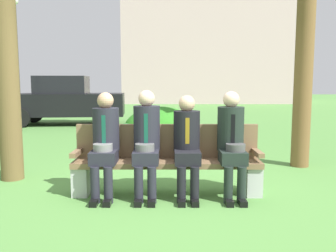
% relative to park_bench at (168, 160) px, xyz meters
% --- Properties ---
extents(ground_plane, '(80.00, 80.00, 0.00)m').
position_rel_park_bench_xyz_m(ground_plane, '(0.02, 0.05, -0.44)').
color(ground_plane, '#51883E').
extents(park_bench, '(2.42, 0.44, 0.90)m').
position_rel_park_bench_xyz_m(park_bench, '(0.00, 0.00, 0.00)').
color(park_bench, brown).
rests_on(park_bench, ground).
extents(seated_man_leftmost, '(0.34, 0.72, 1.33)m').
position_rel_park_bench_xyz_m(seated_man_leftmost, '(-0.79, -0.13, 0.30)').
color(seated_man_leftmost, '#23232D').
rests_on(seated_man_leftmost, ground).
extents(seated_man_centerleft, '(0.34, 0.72, 1.36)m').
position_rel_park_bench_xyz_m(seated_man_centerleft, '(-0.26, -0.13, 0.31)').
color(seated_man_centerleft, '#23232D').
rests_on(seated_man_centerleft, ground).
extents(seated_man_centerright, '(0.34, 0.72, 1.29)m').
position_rel_park_bench_xyz_m(seated_man_centerright, '(0.25, -0.13, 0.28)').
color(seated_man_centerright, black).
rests_on(seated_man_centerright, ground).
extents(seated_man_rightmost, '(0.34, 0.72, 1.34)m').
position_rel_park_bench_xyz_m(seated_man_rightmost, '(0.82, -0.13, 0.31)').
color(seated_man_rightmost, '#1E2823').
rests_on(seated_man_rightmost, ground).
extents(shrub_near_bench, '(1.04, 0.95, 0.65)m').
position_rel_park_bench_xyz_m(shrub_near_bench, '(-0.73, 2.48, -0.11)').
color(shrub_near_bench, '#2E7830').
rests_on(shrub_near_bench, ground).
extents(shrub_mid_lawn, '(1.54, 1.41, 0.96)m').
position_rel_park_bench_xyz_m(shrub_mid_lawn, '(-0.14, 2.74, 0.04)').
color(shrub_mid_lawn, '#2C791F').
rests_on(shrub_mid_lawn, ground).
extents(parked_car_near, '(4.02, 1.98, 1.68)m').
position_rel_park_bench_xyz_m(parked_car_near, '(-3.52, 7.74, 0.40)').
color(parked_car_near, black).
rests_on(parked_car_near, ground).
extents(street_lamp, '(0.24, 0.24, 3.92)m').
position_rel_park_bench_xyz_m(street_lamp, '(-4.42, 5.98, 1.94)').
color(street_lamp, black).
rests_on(street_lamp, ground).
extents(building_backdrop, '(13.17, 7.47, 14.12)m').
position_rel_park_bench_xyz_m(building_backdrop, '(3.13, 23.11, 6.64)').
color(building_backdrop, '#CAA8AB').
rests_on(building_backdrop, ground).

